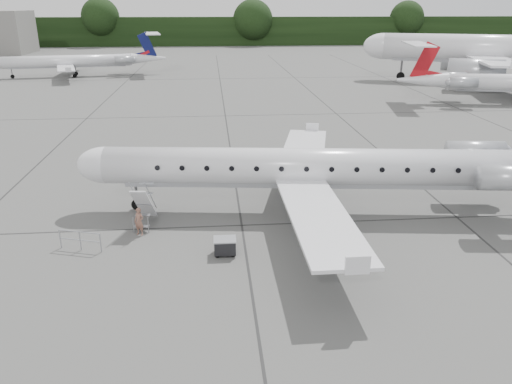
{
  "coord_description": "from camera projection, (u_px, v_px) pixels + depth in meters",
  "views": [
    {
      "loc": [
        -5.5,
        -23.1,
        11.5
      ],
      "look_at": [
        -3.33,
        1.15,
        2.3
      ],
      "focal_mm": 35.0,
      "sensor_mm": 36.0,
      "label": 1
    }
  ],
  "objects": [
    {
      "name": "ground",
      "position": [
        321.0,
        239.0,
        26.04
      ],
      "size": [
        320.0,
        320.0,
        0.0
      ],
      "primitive_type": "plane",
      "color": "#555553",
      "rests_on": "ground"
    },
    {
      "name": "treeline",
      "position": [
        228.0,
        31.0,
        145.75
      ],
      "size": [
        260.0,
        4.0,
        8.0
      ],
      "primitive_type": "cube",
      "color": "black",
      "rests_on": "ground"
    },
    {
      "name": "main_regional_jet",
      "position": [
        309.0,
        149.0,
        28.14
      ],
      "size": [
        32.17,
        24.86,
        7.66
      ],
      "primitive_type": null,
      "rotation": [
        0.0,
        0.0,
        -0.12
      ],
      "color": "silver",
      "rests_on": "ground"
    },
    {
      "name": "airstair",
      "position": [
        144.0,
        205.0,
        27.25
      ],
      "size": [
        1.1,
        2.26,
        2.4
      ],
      "primitive_type": null,
      "rotation": [
        0.0,
        0.0,
        -0.12
      ],
      "color": "silver",
      "rests_on": "ground"
    },
    {
      "name": "passenger",
      "position": [
        139.0,
        222.0,
        26.25
      ],
      "size": [
        0.66,
        0.58,
        1.52
      ],
      "primitive_type": "imported",
      "rotation": [
        0.0,
        0.0,
        -0.48
      ],
      "color": "#865949",
      "rests_on": "ground"
    },
    {
      "name": "safety_railing",
      "position": [
        80.0,
        241.0,
        24.68
      ],
      "size": [
        2.13,
        0.73,
        1.0
      ],
      "primitive_type": null,
      "rotation": [
        0.0,
        0.0,
        -0.3
      ],
      "color": "#92949A",
      "rests_on": "ground"
    },
    {
      "name": "baggage_cart",
      "position": [
        225.0,
        246.0,
        24.27
      ],
      "size": [
        1.05,
        0.85,
        0.9
      ],
      "primitive_type": null,
      "rotation": [
        0.0,
        0.0,
        -0.01
      ],
      "color": "black",
      "rests_on": "ground"
    },
    {
      "name": "bg_narrowbody",
      "position": [
        493.0,
        35.0,
        74.41
      ],
      "size": [
        47.9,
        41.5,
        14.41
      ],
      "primitive_type": null,
      "rotation": [
        0.0,
        0.0,
        -0.37
      ],
      "color": "silver",
      "rests_on": "ground"
    },
    {
      "name": "bg_regional_left",
      "position": [
        67.0,
        55.0,
        83.0
      ],
      "size": [
        29.21,
        23.01,
        6.97
      ],
      "primitive_type": null,
      "rotation": [
        0.0,
        0.0,
        0.16
      ],
      "color": "silver",
      "rests_on": "ground"
    }
  ]
}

